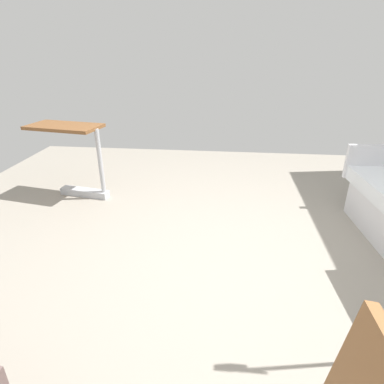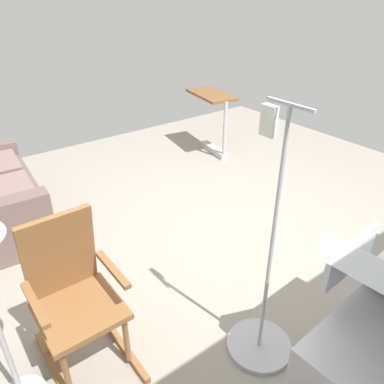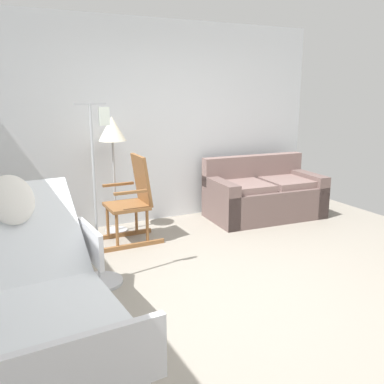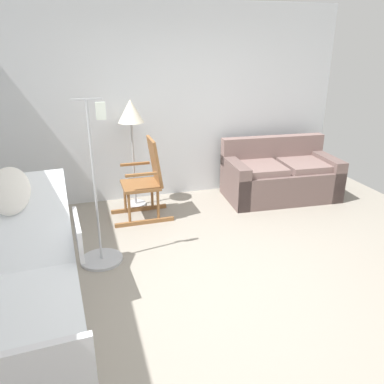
{
  "view_description": "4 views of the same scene",
  "coord_description": "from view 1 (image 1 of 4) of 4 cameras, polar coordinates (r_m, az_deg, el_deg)",
  "views": [
    {
      "loc": [
        -0.01,
        2.14,
        1.6
      ],
      "look_at": [
        0.19,
        0.3,
        0.77
      ],
      "focal_mm": 29.81,
      "sensor_mm": 36.0,
      "label": 1
    },
    {
      "loc": [
        -2.22,
        2.14,
        2.17
      ],
      "look_at": [
        -0.18,
        0.61,
        0.74
      ],
      "focal_mm": 34.76,
      "sensor_mm": 36.0,
      "label": 2
    },
    {
      "loc": [
        -2.02,
        -3.0,
        1.81
      ],
      "look_at": [
        -0.23,
        0.57,
        0.84
      ],
      "focal_mm": 39.95,
      "sensor_mm": 36.0,
      "label": 3
    },
    {
      "loc": [
        -1.23,
        -2.91,
        2.15
      ],
      "look_at": [
        -0.21,
        0.49,
        0.77
      ],
      "focal_mm": 35.97,
      "sensor_mm": 36.0,
      "label": 4
    }
  ],
  "objects": [
    {
      "name": "overbed_table",
      "position": [
        3.88,
        -20.28,
        6.71
      ],
      "size": [
        0.87,
        0.53,
        0.84
      ],
      "color": "#B2B5BA",
      "rests_on": "ground"
    },
    {
      "name": "ground_plane",
      "position": [
        2.67,
        4.9,
        -12.77
      ],
      "size": [
        6.29,
        6.29,
        0.0
      ],
      "primitive_type": "plane",
      "color": "gray"
    }
  ]
}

